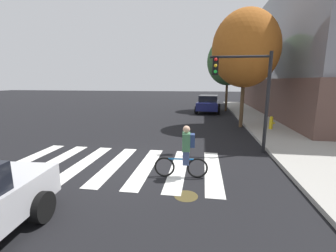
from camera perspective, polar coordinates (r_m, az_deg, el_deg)
ground_plane at (r=8.55m, az=-10.38°, el=-9.74°), size 120.00×120.00×0.00m
crosswalk_stripes at (r=8.70m, az=-13.31°, el=-9.43°), size 7.67×3.91×0.01m
manhole_cover at (r=6.39m, az=4.56°, el=-17.11°), size 0.64×0.64×0.01m
sedan_mid at (r=22.71m, az=10.11°, el=5.60°), size 2.57×4.94×1.66m
cyclist at (r=7.18m, az=4.30°, el=-6.56°), size 1.71×0.37×1.69m
traffic_light_near at (r=10.04m, az=19.35°, el=9.65°), size 2.47×0.28×4.20m
fire_hydrant at (r=15.19m, az=24.49°, el=0.77°), size 0.33×0.22×0.78m
street_tree_near at (r=15.78m, az=18.88°, el=17.84°), size 4.16×4.16×7.39m
street_tree_mid at (r=24.18m, az=14.87°, el=15.45°), size 4.11×4.11×7.31m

